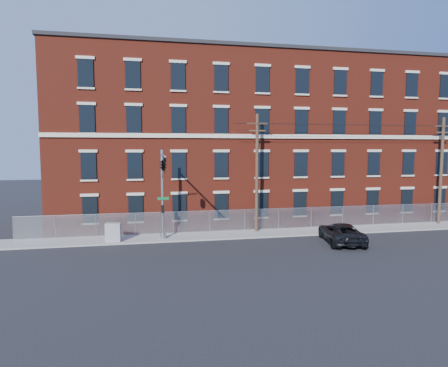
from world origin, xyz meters
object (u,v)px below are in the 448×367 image
pickup_truck (341,233)px  utility_cabinet (113,232)px  traffic_signal_mast (163,174)px  utility_pole_near (257,171)px

pickup_truck → utility_cabinet: bearing=0.7°
traffic_signal_mast → utility_pole_near: size_ratio=0.70×
pickup_truck → utility_cabinet: size_ratio=3.86×
traffic_signal_mast → utility_cabinet: traffic_signal_mast is taller
utility_cabinet → utility_pole_near: bearing=14.7°
utility_pole_near → utility_cabinet: utility_pole_near is taller
utility_pole_near → utility_cabinet: bearing=-173.2°
pickup_truck → utility_cabinet: 17.49m
utility_pole_near → utility_cabinet: 12.68m
utility_pole_near → pickup_truck: bearing=-40.5°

